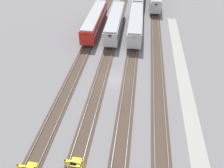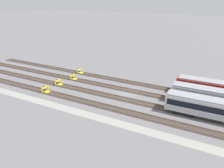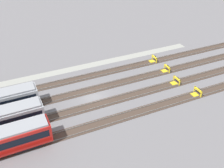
# 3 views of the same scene
# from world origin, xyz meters

# --- Properties ---
(ground_plane) EXTENTS (400.00, 400.00, 0.00)m
(ground_plane) POSITION_xyz_m (0.00, 0.00, 0.00)
(ground_plane) COLOR slate
(service_walkway) EXTENTS (54.00, 2.00, 0.01)m
(service_walkway) POSITION_xyz_m (0.00, -10.87, 0.00)
(service_walkway) COLOR #9E9E93
(service_walkway) RESTS_ON ground
(rail_track_nearest) EXTENTS (90.00, 2.24, 0.21)m
(rail_track_nearest) POSITION_xyz_m (0.00, -6.79, 0.04)
(rail_track_nearest) COLOR #47382D
(rail_track_nearest) RESTS_ON ground
(rail_track_near_inner) EXTENTS (90.00, 2.24, 0.21)m
(rail_track_near_inner) POSITION_xyz_m (0.00, -2.26, 0.04)
(rail_track_near_inner) COLOR #47382D
(rail_track_near_inner) RESTS_ON ground
(rail_track_middle) EXTENTS (90.00, 2.24, 0.21)m
(rail_track_middle) POSITION_xyz_m (0.00, 2.26, 0.04)
(rail_track_middle) COLOR #47382D
(rail_track_middle) RESTS_ON ground
(rail_track_far_inner) EXTENTS (90.00, 2.24, 0.21)m
(rail_track_far_inner) POSITION_xyz_m (0.00, 6.79, 0.04)
(rail_track_far_inner) COLOR #47382D
(rail_track_far_inner) RESTS_ON ground
(bumper_stop_nearest_track) EXTENTS (1.38, 2.01, 1.22)m
(bumper_stop_nearest_track) POSITION_xyz_m (-16.22, -6.81, 0.51)
(bumper_stop_nearest_track) COLOR yellow
(bumper_stop_nearest_track) RESTS_ON ground
(bumper_stop_near_inner_track) EXTENTS (1.38, 2.01, 1.22)m
(bumper_stop_near_inner_track) POSITION_xyz_m (-16.38, -2.28, 0.51)
(bumper_stop_near_inner_track) COLOR yellow
(bumper_stop_near_inner_track) RESTS_ON ground
(bumper_stop_middle_track) EXTENTS (1.35, 2.00, 1.22)m
(bumper_stop_middle_track) POSITION_xyz_m (-15.44, 2.26, 0.51)
(bumper_stop_middle_track) COLOR yellow
(bumper_stop_middle_track) RESTS_ON ground
(bumper_stop_far_inner_track) EXTENTS (1.36, 2.00, 1.22)m
(bumper_stop_far_inner_track) POSITION_xyz_m (-16.64, 6.79, 0.51)
(bumper_stop_far_inner_track) COLOR yellow
(bumper_stop_far_inner_track) RESTS_ON ground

